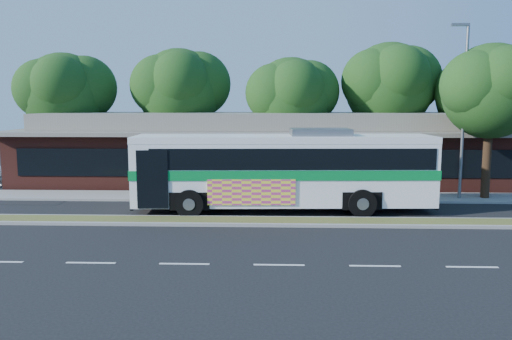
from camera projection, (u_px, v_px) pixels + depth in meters
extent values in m
plane|color=black|center=(278.00, 226.00, 20.63)|extent=(120.00, 120.00, 0.00)
cube|color=#505524|center=(278.00, 221.00, 21.22)|extent=(26.00, 1.10, 0.15)
cube|color=gray|center=(277.00, 197.00, 26.97)|extent=(44.00, 2.60, 0.12)
cube|color=#59231C|center=(276.00, 156.00, 33.30)|extent=(32.00, 10.00, 3.20)
cube|color=gray|center=(276.00, 130.00, 33.08)|extent=(33.20, 11.20, 0.24)
cube|color=gray|center=(276.00, 121.00, 33.00)|extent=(30.00, 8.00, 1.00)
cube|color=black|center=(277.00, 163.00, 28.31)|extent=(30.00, 0.06, 1.60)
cylinder|color=slate|center=(464.00, 114.00, 25.66)|extent=(0.16, 0.16, 9.00)
cube|color=slate|center=(460.00, 25.00, 25.08)|extent=(0.90, 0.18, 0.14)
cylinder|color=black|center=(67.00, 147.00, 35.75)|extent=(0.44, 0.44, 3.99)
sphere|color=#153D14|center=(64.00, 94.00, 35.26)|extent=(5.80, 5.80, 5.80)
sphere|color=#153D14|center=(85.00, 88.00, 35.58)|extent=(4.52, 4.52, 4.52)
cylinder|color=black|center=(180.00, 144.00, 36.45)|extent=(0.44, 0.44, 4.20)
sphere|color=#153D14|center=(179.00, 91.00, 35.94)|extent=(6.00, 6.00, 6.00)
sphere|color=#153D14|center=(199.00, 84.00, 36.28)|extent=(4.68, 4.68, 4.68)
cylinder|color=black|center=(290.00, 149.00, 35.21)|extent=(0.44, 0.44, 3.78)
sphere|color=#153D14|center=(291.00, 98.00, 34.75)|extent=(5.60, 5.60, 5.60)
sphere|color=#153D14|center=(308.00, 92.00, 35.06)|extent=(4.37, 4.37, 4.37)
cylinder|color=black|center=(387.00, 144.00, 35.92)|extent=(0.44, 0.44, 4.41)
sphere|color=#153D14|center=(389.00, 87.00, 35.39)|extent=(6.20, 6.20, 6.20)
sphere|color=#153D14|center=(407.00, 80.00, 35.74)|extent=(4.84, 4.84, 4.84)
cylinder|color=black|center=(477.00, 149.00, 34.76)|extent=(0.44, 0.44, 3.86)
sphere|color=#153D14|center=(480.00, 96.00, 34.28)|extent=(5.80, 5.80, 5.80)
sphere|color=#153D14|center=(497.00, 89.00, 34.61)|extent=(4.52, 4.52, 4.52)
cube|color=white|center=(283.00, 169.00, 23.48)|extent=(13.92, 3.54, 3.17)
cube|color=black|center=(290.00, 156.00, 23.40)|extent=(12.82, 3.55, 0.95)
cube|color=white|center=(283.00, 139.00, 23.29)|extent=(13.94, 3.57, 0.30)
cube|color=#058335|center=(283.00, 171.00, 23.49)|extent=(13.99, 3.62, 0.44)
cube|color=black|center=(136.00, 161.00, 23.36)|extent=(0.18, 2.58, 1.97)
cube|color=black|center=(430.00, 153.00, 23.45)|extent=(0.18, 2.41, 1.27)
cube|color=#C2397F|center=(251.00, 192.00, 22.08)|extent=(3.91, 0.23, 1.15)
cube|color=slate|center=(320.00, 132.00, 23.27)|extent=(2.84, 1.96, 0.34)
cylinder|color=black|center=(189.00, 204.00, 22.18)|extent=(1.28, 0.47, 1.26)
cylinder|color=black|center=(197.00, 192.00, 25.04)|extent=(1.28, 0.47, 1.26)
cylinder|color=black|center=(362.00, 203.00, 22.26)|extent=(1.28, 0.47, 1.26)
cylinder|color=black|center=(349.00, 192.00, 25.12)|extent=(1.28, 0.47, 1.26)
imported|color=#A2A6A9|center=(32.00, 174.00, 30.46)|extent=(5.61, 2.83, 1.56)
cylinder|color=black|center=(487.00, 160.00, 26.12)|extent=(0.44, 0.44, 4.22)
sphere|color=#153D14|center=(491.00, 91.00, 25.65)|extent=(4.89, 4.89, 4.89)
sphere|color=#153D14|center=(510.00, 84.00, 25.93)|extent=(3.81, 3.81, 3.81)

